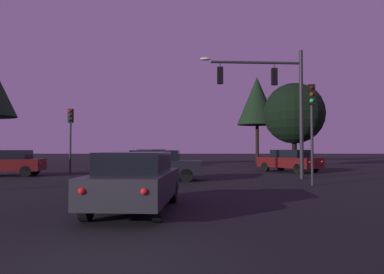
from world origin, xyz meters
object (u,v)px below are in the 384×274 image
(car_crossing_left, at_px, (5,163))
(tree_center_horizon, at_px, (292,114))
(car_nearside_lane, at_px, (134,180))
(car_crossing_right, at_px, (156,165))
(tree_left_far, at_px, (255,101))
(traffic_light_corner_left, at_px, (310,114))
(traffic_light_corner_right, at_px, (69,128))
(car_parked_lot, at_px, (288,160))
(traffic_signal_mast_arm, at_px, (272,92))
(car_far_lane, at_px, (150,158))

(car_crossing_left, distance_m, tree_center_horizon, 23.67)
(car_nearside_lane, relative_size, car_crossing_right, 1.03)
(car_crossing_right, relative_size, tree_left_far, 0.45)
(traffic_light_corner_left, distance_m, car_nearside_lane, 9.62)
(traffic_light_corner_right, height_order, car_parked_lot, traffic_light_corner_right)
(traffic_signal_mast_arm, bearing_deg, car_crossing_right, -172.24)
(car_crossing_left, bearing_deg, car_nearside_lane, -52.02)
(car_parked_lot, bearing_deg, car_nearside_lane, -117.45)
(car_crossing_right, xyz_separation_m, tree_left_far, (9.43, 24.82, 6.43))
(tree_left_far, bearing_deg, traffic_signal_mast_arm, -97.99)
(car_nearside_lane, relative_size, car_far_lane, 1.03)
(traffic_light_corner_right, xyz_separation_m, car_crossing_left, (-2.96, -2.08, -2.16))
(traffic_signal_mast_arm, relative_size, traffic_light_corner_left, 1.56)
(car_crossing_left, height_order, car_parked_lot, same)
(traffic_light_corner_left, xyz_separation_m, tree_left_far, (2.46, 27.42, 4.10))
(traffic_signal_mast_arm, distance_m, tree_left_far, 24.37)
(traffic_light_corner_left, xyz_separation_m, traffic_light_corner_right, (-13.03, 7.48, -0.18))
(car_parked_lot, bearing_deg, car_crossing_left, -168.03)
(car_crossing_right, distance_m, tree_left_far, 27.32)
(car_crossing_left, bearing_deg, traffic_light_corner_right, 35.08)
(traffic_light_corner_right, bearing_deg, car_parked_lot, 6.37)
(traffic_light_corner_right, bearing_deg, car_crossing_right, -38.85)
(car_far_lane, bearing_deg, tree_left_far, 44.54)
(traffic_signal_mast_arm, xyz_separation_m, tree_left_far, (3.37, 24.00, 2.60))
(traffic_signal_mast_arm, bearing_deg, tree_left_far, 82.01)
(tree_left_far, distance_m, tree_center_horizon, 10.48)
(car_crossing_right, bearing_deg, car_parked_lot, 37.80)
(traffic_signal_mast_arm, height_order, car_crossing_left, traffic_signal_mast_arm)
(car_parked_lot, relative_size, tree_center_horizon, 0.61)
(traffic_signal_mast_arm, relative_size, tree_left_far, 0.68)
(traffic_light_corner_right, distance_m, car_crossing_right, 8.08)
(traffic_light_corner_left, bearing_deg, car_crossing_right, 159.55)
(traffic_signal_mast_arm, bearing_deg, car_crossing_left, 172.52)
(traffic_light_corner_left, relative_size, car_parked_lot, 0.96)
(car_far_lane, height_order, tree_left_far, tree_left_far)
(car_crossing_left, bearing_deg, tree_center_horizon, 30.81)
(traffic_light_corner_left, bearing_deg, car_nearside_lane, -135.85)
(car_crossing_left, distance_m, car_far_lane, 13.12)
(car_nearside_lane, bearing_deg, car_crossing_left, 127.98)
(traffic_light_corner_right, relative_size, tree_center_horizon, 0.55)
(traffic_light_corner_right, height_order, car_crossing_left, traffic_light_corner_right)
(car_nearside_lane, bearing_deg, traffic_light_corner_right, 114.38)
(car_far_lane, distance_m, tree_left_far, 17.03)
(traffic_light_corner_right, distance_m, car_parked_lot, 14.69)
(car_crossing_left, bearing_deg, car_parked_lot, 11.97)
(tree_left_far, bearing_deg, car_nearside_lane, -105.11)
(traffic_light_corner_right, relative_size, tree_left_far, 0.41)
(traffic_signal_mast_arm, height_order, traffic_light_corner_right, traffic_signal_mast_arm)
(car_nearside_lane, height_order, car_parked_lot, same)
(traffic_signal_mast_arm, distance_m, traffic_light_corner_right, 12.90)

